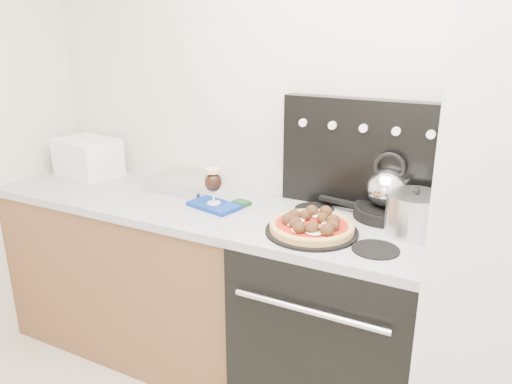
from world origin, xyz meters
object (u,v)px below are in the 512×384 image
Objects in this scene: stock_pot at (414,215)px; stove_body at (336,327)px; toaster_oven at (88,157)px; pizza at (312,225)px; base_cabinet at (145,273)px; beer_glass at (213,186)px; skillet at (385,212)px; pizza_pan at (312,231)px; tea_kettle at (388,185)px; oven_mitt at (214,205)px.

stove_body is at bearing -165.32° from stock_pot.
toaster_oven is 1.48m from pizza.
stock_pot reaches higher than stove_body.
beer_glass is (0.47, -0.02, 0.58)m from base_cabinet.
base_cabinet is 6.55× the size of stock_pot.
skillet is at bearing 11.51° from toaster_oven.
pizza is 0.38m from skillet.
base_cabinet is 3.83× the size of pizza_pan.
tea_kettle reaches higher than stove_body.
base_cabinet is 0.74m from toaster_oven.
pizza is (1.01, -0.13, 0.53)m from base_cabinet.
tea_kettle is (1.68, 0.06, 0.07)m from toaster_oven.
toaster_oven is 1.48m from pizza_pan.
oven_mitt is 0.64× the size of pizza_pan.
tea_kettle is (0.76, 0.19, 0.16)m from oven_mitt.
skillet reaches higher than pizza_pan.
pizza is (-0.00, 0.00, 0.03)m from pizza_pan.
base_cabinet is at bearing 177.99° from beer_glass.
pizza_pan is at bearing 0.00° from pizza.
oven_mitt is at bearing -165.78° from skillet.
tea_kettle reaches higher than base_cabinet.
base_cabinet is at bearing -171.86° from skillet.
base_cabinet is 4.32× the size of toaster_oven.
pizza_pan is at bearing -126.03° from skillet.
skillet is at bearing 53.97° from pizza_pan.
oven_mitt is 0.55m from pizza.
skillet is at bearing 53.97° from pizza.
skillet is 1.26× the size of stock_pot.
toaster_oven is at bearing -177.81° from skillet.
stock_pot is (0.90, 0.06, 0.09)m from oven_mitt.
base_cabinet is 1.13m from pizza_pan.
skillet is (0.76, 0.19, 0.03)m from oven_mitt.
base_cabinet is 1.40m from tea_kettle.
toaster_oven reaches higher than pizza.
oven_mitt is at bearing 1.36° from toaster_oven.
toaster_oven is 1.52× the size of stock_pot.
toaster_oven is 0.94m from oven_mitt.
oven_mitt is 1.09× the size of stock_pot.
base_cabinet is 4.26× the size of pizza.
pizza is 1.22× the size of skillet.
stock_pot reaches higher than pizza_pan.
pizza is 0.40m from tea_kettle.
pizza is (1.46, -0.24, -0.05)m from toaster_oven.
beer_glass is 0.87× the size of tea_kettle.
tea_kettle reaches higher than pizza_pan.
stock_pot reaches higher than base_cabinet.
oven_mitt is at bearing 167.96° from pizza_pan.
stock_pot is at bearing 3.95° from beer_glass.
stock_pot is (0.36, 0.18, 0.04)m from pizza.
pizza is at bearing 180.00° from pizza_pan.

